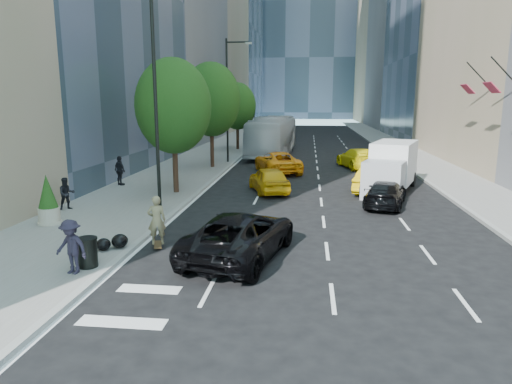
# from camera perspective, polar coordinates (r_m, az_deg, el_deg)

# --- Properties ---
(ground) EXTENTS (160.00, 160.00, 0.00)m
(ground) POSITION_cam_1_polar(r_m,az_deg,el_deg) (16.73, 5.42, -7.20)
(ground) COLOR black
(ground) RESTS_ON ground
(sidewalk_left) EXTENTS (6.00, 120.00, 0.15)m
(sidewalk_left) POSITION_cam_1_polar(r_m,az_deg,el_deg) (47.06, -4.84, 5.06)
(sidewalk_left) COLOR slate
(sidewalk_left) RESTS_ON ground
(sidewalk_right) EXTENTS (4.00, 120.00, 0.15)m
(sidewalk_right) POSITION_cam_1_polar(r_m,az_deg,el_deg) (47.17, 18.50, 4.52)
(sidewalk_right) COLOR slate
(sidewalk_right) RESTS_ON ground
(tower_right_far) EXTENTS (20.00, 24.00, 50.00)m
(tower_right_far) POSITION_cam_1_polar(r_m,az_deg,el_deg) (117.56, 18.32, 20.62)
(tower_right_far) COLOR gray
(tower_right_far) RESTS_ON ground
(lamp_near) EXTENTS (2.13, 0.22, 10.00)m
(lamp_near) POSITION_cam_1_polar(r_m,az_deg,el_deg) (20.90, -12.04, 12.54)
(lamp_near) COLOR black
(lamp_near) RESTS_ON sidewalk_left
(lamp_far) EXTENTS (2.13, 0.22, 10.00)m
(lamp_far) POSITION_cam_1_polar(r_m,az_deg,el_deg) (38.41, -3.37, 12.20)
(lamp_far) COLOR black
(lamp_far) RESTS_ON sidewalk_left
(tree_near) EXTENTS (4.20, 4.20, 7.46)m
(tree_near) POSITION_cam_1_polar(r_m,az_deg,el_deg) (25.93, -10.30, 10.50)
(tree_near) COLOR black
(tree_near) RESTS_ON sidewalk_left
(tree_mid) EXTENTS (4.50, 4.50, 7.99)m
(tree_mid) POSITION_cam_1_polar(r_m,az_deg,el_deg) (35.63, -5.62, 11.42)
(tree_mid) COLOR black
(tree_mid) RESTS_ON sidewalk_left
(tree_far) EXTENTS (3.90, 3.90, 6.92)m
(tree_far) POSITION_cam_1_polar(r_m,az_deg,el_deg) (48.42, -2.34, 10.67)
(tree_far) COLOR black
(tree_far) RESTS_ON sidewalk_left
(traffic_signal) EXTENTS (2.48, 0.53, 5.20)m
(traffic_signal) POSITION_cam_1_polar(r_m,az_deg,el_deg) (56.25, -0.24, 10.40)
(traffic_signal) COLOR black
(traffic_signal) RESTS_ON sidewalk_left
(facade_flags) EXTENTS (1.85, 13.30, 2.05)m
(facade_flags) POSITION_cam_1_polar(r_m,az_deg,el_deg) (27.87, 29.13, 11.82)
(facade_flags) COLOR black
(facade_flags) RESTS_ON ground
(skateboarder) EXTENTS (0.77, 0.63, 1.82)m
(skateboarder) POSITION_cam_1_polar(r_m,az_deg,el_deg) (17.04, -12.30, -3.87)
(skateboarder) COLOR #857853
(skateboarder) RESTS_ON ground
(black_sedan_lincoln) EXTENTS (3.84, 6.15, 1.59)m
(black_sedan_lincoln) POSITION_cam_1_polar(r_m,az_deg,el_deg) (15.69, -1.95, -5.39)
(black_sedan_lincoln) COLOR black
(black_sedan_lincoln) RESTS_ON ground
(black_sedan_mercedes) EXTENTS (2.93, 4.79, 1.30)m
(black_sedan_mercedes) POSITION_cam_1_polar(r_m,az_deg,el_deg) (24.08, 15.88, -0.19)
(black_sedan_mercedes) COLOR black
(black_sedan_mercedes) RESTS_ON ground
(taxi_a) EXTENTS (3.04, 4.75, 1.50)m
(taxi_a) POSITION_cam_1_polar(r_m,az_deg,el_deg) (26.67, 1.63, 1.59)
(taxi_a) COLOR #D89B0B
(taxi_a) RESTS_ON ground
(taxi_b) EXTENTS (3.10, 4.69, 1.46)m
(taxi_b) POSITION_cam_1_polar(r_m,az_deg,el_deg) (27.47, 14.74, 1.46)
(taxi_b) COLOR gold
(taxi_b) RESTS_ON ground
(taxi_c) EXTENTS (4.20, 6.11, 1.55)m
(taxi_c) POSITION_cam_1_polar(r_m,az_deg,el_deg) (33.88, 2.70, 3.76)
(taxi_c) COLOR #FF980D
(taxi_c) RESTS_ON ground
(taxi_d) EXTENTS (3.47, 5.84, 1.59)m
(taxi_d) POSITION_cam_1_polar(r_m,az_deg,el_deg) (36.84, 12.66, 4.14)
(taxi_d) COLOR yellow
(taxi_d) RESTS_ON ground
(city_bus) EXTENTS (4.03, 13.56, 3.73)m
(city_bus) POSITION_cam_1_polar(r_m,az_deg,el_deg) (44.52, 2.10, 7.03)
(city_bus) COLOR silver
(city_bus) RESTS_ON ground
(box_truck) EXTENTS (4.06, 6.38, 2.87)m
(box_truck) POSITION_cam_1_polar(r_m,az_deg,el_deg) (27.80, 16.55, 3.01)
(box_truck) COLOR silver
(box_truck) RESTS_ON ground
(pedestrian_a) EXTENTS (0.96, 0.93, 1.55)m
(pedestrian_a) POSITION_cam_1_polar(r_m,az_deg,el_deg) (23.59, -22.60, -0.19)
(pedestrian_a) COLOR black
(pedestrian_a) RESTS_ON sidewalk_left
(pedestrian_b) EXTENTS (1.11, 0.97, 1.80)m
(pedestrian_b) POSITION_cam_1_polar(r_m,az_deg,el_deg) (29.17, -16.64, 2.56)
(pedestrian_b) COLOR black
(pedestrian_b) RESTS_ON sidewalk_left
(pedestrian_c) EXTENTS (1.21, 0.87, 1.69)m
(pedestrian_c) POSITION_cam_1_polar(r_m,az_deg,el_deg) (14.92, -22.10, -6.36)
(pedestrian_c) COLOR #211D2B
(pedestrian_c) RESTS_ON sidewalk_left
(trash_can) EXTENTS (0.60, 0.60, 0.91)m
(trash_can) POSITION_cam_1_polar(r_m,az_deg,el_deg) (15.43, -20.32, -7.17)
(trash_can) COLOR black
(trash_can) RESTS_ON sidewalk_left
(planter_shrub) EXTENTS (0.88, 0.88, 2.12)m
(planter_shrub) POSITION_cam_1_polar(r_m,az_deg,el_deg) (21.16, -24.57, -0.98)
(planter_shrub) COLOR #B5AB96
(planter_shrub) RESTS_ON sidewalk_left
(garbage_bags) EXTENTS (0.99, 0.95, 0.49)m
(garbage_bags) POSITION_cam_1_polar(r_m,az_deg,el_deg) (17.02, -17.42, -6.02)
(garbage_bags) COLOR black
(garbage_bags) RESTS_ON sidewalk_left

